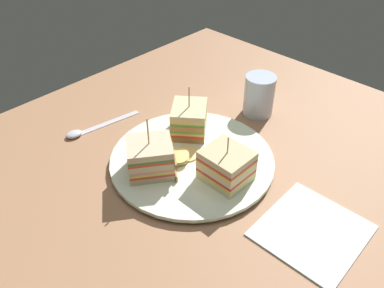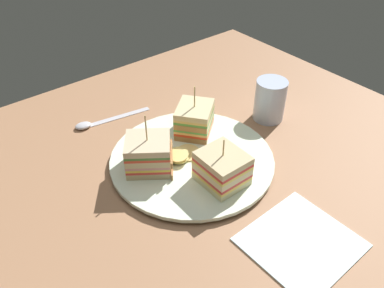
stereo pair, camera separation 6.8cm
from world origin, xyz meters
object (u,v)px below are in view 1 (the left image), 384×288
drinking_glass (259,98)px  sandwich_wedge_2 (189,119)px  chip_pile (181,155)px  sandwich_wedge_0 (150,157)px  spoon (87,130)px  napkin (312,230)px  plate (192,159)px  sandwich_wedge_1 (228,165)px

drinking_glass → sandwich_wedge_2: bearing=164.4°
sandwich_wedge_2 → chip_pile: 8.30cm
sandwich_wedge_0 → drinking_glass: sandwich_wedge_0 is taller
drinking_glass → sandwich_wedge_0: bearing=177.3°
chip_pile → spoon: (-6.15, 20.39, -1.55)cm
spoon → napkin: size_ratio=1.07×
sandwich_wedge_0 → napkin: (8.38, -26.16, -3.92)cm
sandwich_wedge_0 → sandwich_wedge_2: bearing=50.3°
sandwich_wedge_2 → spoon: 20.71cm
plate → chip_pile: (-1.43, 1.19, 1.16)cm
chip_pile → drinking_glass: (22.61, 0.07, 1.70)cm
sandwich_wedge_0 → spoon: (-0.33, 18.99, -3.80)cm
sandwich_wedge_0 → spoon: bearing=127.2°
chip_pile → spoon: bearing=106.8°
plate → spoon: (-7.59, 21.58, -0.40)cm
sandwich_wedge_0 → chip_pile: sandwich_wedge_0 is taller
drinking_glass → spoon: bearing=144.7°
plate → drinking_glass: (21.18, 1.25, 2.86)cm
sandwich_wedge_2 → chip_pile: size_ratio=1.40×
plate → chip_pile: size_ratio=4.13×
plate → spoon: bearing=109.4°
spoon → napkin: bearing=110.5°
sandwich_wedge_1 → napkin: bearing=-176.7°
sandwich_wedge_1 → sandwich_wedge_2: bearing=-19.3°
sandwich_wedge_1 → chip_pile: size_ratio=1.22×
sandwich_wedge_0 → drinking_glass: bearing=33.6°
plate → sandwich_wedge_0: bearing=160.4°
sandwich_wedge_2 → sandwich_wedge_1: bearing=31.7°
plate → drinking_glass: bearing=3.4°
napkin → drinking_glass: size_ratio=1.74×
drinking_glass → sandwich_wedge_1: bearing=-156.8°
spoon → chip_pile: bearing=116.3°
sandwich_wedge_0 → plate: bearing=16.6°
sandwich_wedge_2 → spoon: sandwich_wedge_2 is taller
sandwich_wedge_1 → chip_pile: (-1.77, 8.88, -2.09)cm
plate → drinking_glass: drinking_glass is taller
spoon → drinking_glass: drinking_glass is taller
chip_pile → spoon: 21.36cm
spoon → drinking_glass: bearing=154.3°
plate → sandwich_wedge_0: sandwich_wedge_0 is taller
sandwich_wedge_0 → sandwich_wedge_2: sandwich_wedge_0 is taller
plate → sandwich_wedge_1: bearing=-87.5°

